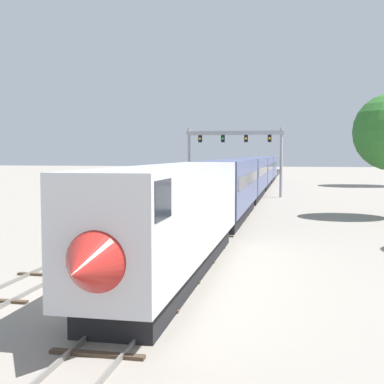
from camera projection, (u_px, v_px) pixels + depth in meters
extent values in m
plane|color=gray|center=(106.00, 292.00, 19.78)|extent=(400.00, 400.00, 0.00)
cube|color=slate|center=(255.00, 188.00, 78.24)|extent=(0.07, 200.00, 0.16)
cube|color=slate|center=(264.00, 189.00, 77.97)|extent=(0.07, 200.00, 0.16)
cube|color=#473828|center=(97.00, 354.00, 13.52)|extent=(2.60, 0.24, 0.10)
cube|color=#473828|center=(141.00, 309.00, 17.44)|extent=(2.60, 0.24, 0.10)
cube|color=#473828|center=(169.00, 281.00, 21.35)|extent=(2.60, 0.24, 0.10)
cube|color=#473828|center=(188.00, 261.00, 25.27)|extent=(2.60, 0.24, 0.10)
cube|color=#473828|center=(203.00, 247.00, 29.18)|extent=(2.60, 0.24, 0.10)
cube|color=#473828|center=(213.00, 236.00, 33.09)|extent=(2.60, 0.24, 0.10)
cube|color=#473828|center=(222.00, 227.00, 37.01)|extent=(2.60, 0.24, 0.10)
cube|color=#473828|center=(229.00, 220.00, 40.92)|extent=(2.60, 0.24, 0.10)
cube|color=#473828|center=(234.00, 214.00, 44.84)|extent=(2.60, 0.24, 0.10)
cube|color=#473828|center=(239.00, 210.00, 48.75)|extent=(2.60, 0.24, 0.10)
cube|color=#473828|center=(243.00, 205.00, 52.66)|extent=(2.60, 0.24, 0.10)
cube|color=#473828|center=(247.00, 202.00, 56.58)|extent=(2.60, 0.24, 0.10)
cube|color=#473828|center=(250.00, 199.00, 60.49)|extent=(2.60, 0.24, 0.10)
cube|color=#473828|center=(252.00, 196.00, 64.41)|extent=(2.60, 0.24, 0.10)
cube|color=#473828|center=(255.00, 194.00, 68.32)|extent=(2.60, 0.24, 0.10)
cube|color=#473828|center=(257.00, 191.00, 72.24)|extent=(2.60, 0.24, 0.10)
cube|color=#473828|center=(259.00, 190.00, 76.15)|extent=(2.60, 0.24, 0.10)
cube|color=#473828|center=(261.00, 188.00, 80.06)|extent=(2.60, 0.24, 0.10)
cube|color=#473828|center=(262.00, 186.00, 83.98)|extent=(2.60, 0.24, 0.10)
cube|color=#473828|center=(263.00, 185.00, 87.89)|extent=(2.60, 0.24, 0.10)
cube|color=#473828|center=(265.00, 184.00, 91.81)|extent=(2.60, 0.24, 0.10)
cube|color=#473828|center=(266.00, 182.00, 95.72)|extent=(2.60, 0.24, 0.10)
cube|color=#473828|center=(267.00, 181.00, 99.63)|extent=(2.60, 0.24, 0.10)
cube|color=#473828|center=(268.00, 180.00, 103.55)|extent=(2.60, 0.24, 0.10)
cube|color=#473828|center=(269.00, 179.00, 107.46)|extent=(2.60, 0.24, 0.10)
cube|color=#473828|center=(270.00, 178.00, 111.38)|extent=(2.60, 0.24, 0.10)
cube|color=#473828|center=(271.00, 177.00, 115.29)|extent=(2.60, 0.24, 0.10)
cube|color=#473828|center=(271.00, 177.00, 119.20)|extent=(2.60, 0.24, 0.10)
cube|color=#473828|center=(272.00, 176.00, 123.12)|extent=(2.60, 0.24, 0.10)
cube|color=#473828|center=(273.00, 175.00, 127.03)|extent=(2.60, 0.24, 0.10)
cube|color=#473828|center=(273.00, 175.00, 130.95)|extent=(2.60, 0.24, 0.10)
cube|color=#473828|center=(274.00, 174.00, 134.86)|extent=(2.60, 0.24, 0.10)
cube|color=#473828|center=(275.00, 174.00, 138.78)|extent=(2.60, 0.24, 0.10)
cube|color=#473828|center=(275.00, 173.00, 142.69)|extent=(2.60, 0.24, 0.10)
cube|color=#473828|center=(276.00, 172.00, 146.60)|extent=(2.60, 0.24, 0.10)
cube|color=#473828|center=(276.00, 172.00, 150.52)|extent=(2.60, 0.24, 0.10)
cube|color=#473828|center=(277.00, 172.00, 154.43)|extent=(2.60, 0.24, 0.10)
cube|color=#473828|center=(277.00, 171.00, 158.35)|extent=(2.60, 0.24, 0.10)
cube|color=#473828|center=(277.00, 171.00, 162.26)|extent=(2.60, 0.24, 0.10)
cube|color=#473828|center=(278.00, 170.00, 166.17)|extent=(2.60, 0.24, 0.10)
cube|color=#473828|center=(278.00, 170.00, 170.09)|extent=(2.60, 0.24, 0.10)
cube|color=#473828|center=(278.00, 170.00, 174.00)|extent=(2.60, 0.24, 0.10)
cube|color=slate|center=(194.00, 199.00, 59.73)|extent=(0.07, 160.00, 0.16)
cube|color=slate|center=(207.00, 199.00, 59.45)|extent=(0.07, 160.00, 0.16)
cube|color=#473828|center=(46.00, 275.00, 22.41)|extent=(2.60, 0.24, 0.10)
cube|color=#473828|center=(83.00, 257.00, 26.32)|extent=(2.60, 0.24, 0.10)
cube|color=#473828|center=(110.00, 244.00, 30.24)|extent=(2.60, 0.24, 0.10)
cube|color=#473828|center=(131.00, 233.00, 34.15)|extent=(2.60, 0.24, 0.10)
cube|color=#473828|center=(148.00, 225.00, 38.07)|extent=(2.60, 0.24, 0.10)
cube|color=#473828|center=(161.00, 219.00, 41.98)|extent=(2.60, 0.24, 0.10)
cube|color=#473828|center=(173.00, 213.00, 45.90)|extent=(2.60, 0.24, 0.10)
cube|color=#473828|center=(182.00, 208.00, 49.81)|extent=(2.60, 0.24, 0.10)
cube|color=#473828|center=(190.00, 204.00, 53.72)|extent=(2.60, 0.24, 0.10)
cube|color=#473828|center=(197.00, 201.00, 57.64)|extent=(2.60, 0.24, 0.10)
cube|color=#473828|center=(204.00, 198.00, 61.55)|extent=(2.60, 0.24, 0.10)
cube|color=#473828|center=(209.00, 195.00, 65.47)|extent=(2.60, 0.24, 0.10)
cube|color=#473828|center=(214.00, 193.00, 69.38)|extent=(2.60, 0.24, 0.10)
cube|color=#473828|center=(218.00, 191.00, 73.29)|extent=(2.60, 0.24, 0.10)
cube|color=#473828|center=(222.00, 189.00, 77.21)|extent=(2.60, 0.24, 0.10)
cube|color=#473828|center=(225.00, 187.00, 81.12)|extent=(2.60, 0.24, 0.10)
cube|color=#473828|center=(228.00, 186.00, 85.04)|extent=(2.60, 0.24, 0.10)
cube|color=#473828|center=(231.00, 184.00, 88.95)|extent=(2.60, 0.24, 0.10)
cube|color=#473828|center=(234.00, 183.00, 92.86)|extent=(2.60, 0.24, 0.10)
cube|color=#473828|center=(236.00, 182.00, 96.78)|extent=(2.60, 0.24, 0.10)
cube|color=#473828|center=(239.00, 181.00, 100.69)|extent=(2.60, 0.24, 0.10)
cube|color=#473828|center=(241.00, 180.00, 104.61)|extent=(2.60, 0.24, 0.10)
cube|color=#473828|center=(243.00, 179.00, 108.52)|extent=(2.60, 0.24, 0.10)
cube|color=#473828|center=(244.00, 178.00, 112.44)|extent=(2.60, 0.24, 0.10)
cube|color=#473828|center=(246.00, 177.00, 116.35)|extent=(2.60, 0.24, 0.10)
cube|color=#473828|center=(248.00, 177.00, 120.26)|extent=(2.60, 0.24, 0.10)
cube|color=#473828|center=(249.00, 176.00, 124.18)|extent=(2.60, 0.24, 0.10)
cube|color=#473828|center=(250.00, 175.00, 128.09)|extent=(2.60, 0.24, 0.10)
cube|color=#473828|center=(252.00, 175.00, 132.01)|extent=(2.60, 0.24, 0.10)
cube|color=#473828|center=(253.00, 174.00, 135.92)|extent=(2.60, 0.24, 0.10)
cube|color=silver|center=(177.00, 209.00, 22.57)|extent=(3.00, 18.91, 3.80)
cone|color=#B2231E|center=(93.00, 264.00, 13.15)|extent=(2.88, 2.60, 2.88)
cube|color=black|center=(111.00, 199.00, 14.40)|extent=(3.04, 1.80, 1.10)
cube|color=black|center=(177.00, 263.00, 22.74)|extent=(2.52, 17.02, 1.00)
cube|color=#4C5684|center=(231.00, 183.00, 42.05)|extent=(3.00, 18.91, 3.80)
cube|color=black|center=(231.00, 178.00, 42.02)|extent=(3.04, 17.40, 0.90)
cube|color=black|center=(231.00, 213.00, 42.23)|extent=(2.52, 17.02, 1.00)
cube|color=#4C5684|center=(251.00, 174.00, 61.54)|extent=(3.00, 18.91, 3.80)
cube|color=black|center=(251.00, 171.00, 61.51)|extent=(3.04, 17.40, 0.90)
cube|color=black|center=(251.00, 194.00, 61.71)|extent=(2.52, 17.02, 1.00)
cube|color=#4C5684|center=(261.00, 169.00, 81.02)|extent=(3.00, 18.91, 3.80)
cube|color=black|center=(261.00, 167.00, 80.99)|extent=(3.04, 17.40, 0.90)
cube|color=black|center=(261.00, 184.00, 81.20)|extent=(2.52, 17.02, 1.00)
cube|color=#4C5684|center=(267.00, 166.00, 100.51)|extent=(3.00, 18.91, 3.80)
cube|color=black|center=(268.00, 164.00, 100.48)|extent=(3.04, 17.40, 0.90)
cube|color=black|center=(267.00, 179.00, 100.69)|extent=(2.52, 17.02, 1.00)
cylinder|color=#999BA0|center=(189.00, 162.00, 65.18)|extent=(0.36, 0.36, 8.49)
cylinder|color=#999BA0|center=(281.00, 163.00, 62.97)|extent=(0.36, 0.36, 8.49)
cube|color=#999BA0|center=(234.00, 133.00, 63.81)|extent=(12.10, 0.36, 0.50)
cube|color=black|center=(200.00, 139.00, 64.74)|extent=(0.44, 0.32, 0.90)
sphere|color=yellow|center=(200.00, 139.00, 64.55)|extent=(0.28, 0.28, 0.28)
cube|color=black|center=(223.00, 139.00, 64.18)|extent=(0.44, 0.32, 0.90)
sphere|color=green|center=(223.00, 139.00, 64.00)|extent=(0.28, 0.28, 0.28)
cube|color=black|center=(246.00, 139.00, 63.63)|extent=(0.44, 0.32, 0.90)
sphere|color=yellow|center=(246.00, 138.00, 63.44)|extent=(0.28, 0.28, 0.28)
cube|color=black|center=(270.00, 138.00, 63.08)|extent=(0.44, 0.32, 0.90)
sphere|color=yellow|center=(270.00, 138.00, 62.89)|extent=(0.28, 0.28, 0.28)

